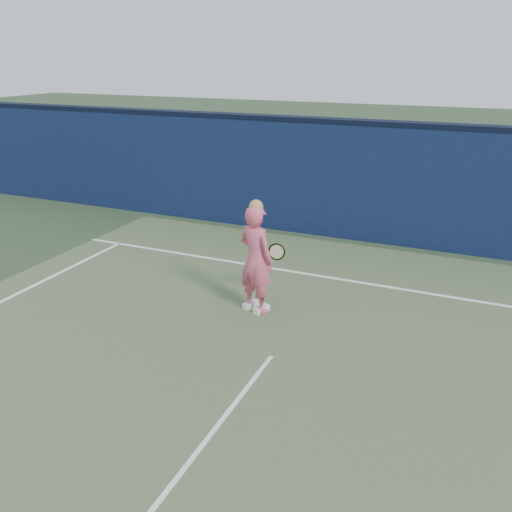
% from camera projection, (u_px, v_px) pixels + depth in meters
% --- Properties ---
extents(ground, '(80.00, 80.00, 0.00)m').
position_uv_depth(ground, '(241.00, 397.00, 6.58)').
color(ground, '#2A4128').
rests_on(ground, ground).
extents(backstop_wall, '(24.00, 0.40, 2.50)m').
position_uv_depth(backstop_wall, '(367.00, 184.00, 11.71)').
color(backstop_wall, black).
rests_on(backstop_wall, ground).
extents(wall_cap, '(24.00, 0.42, 0.10)m').
position_uv_depth(wall_cap, '(372.00, 123.00, 11.25)').
color(wall_cap, black).
rests_on(wall_cap, backstop_wall).
extents(player, '(0.75, 0.61, 1.84)m').
position_uv_depth(player, '(256.00, 259.00, 8.48)').
color(player, '#D5536E').
rests_on(player, ground).
extents(racket, '(0.54, 0.13, 0.29)m').
position_uv_depth(racket, '(275.00, 252.00, 8.81)').
color(racket, black).
rests_on(racket, ground).
extents(court_lines, '(11.00, 12.04, 0.01)m').
position_uv_depth(court_lines, '(229.00, 411.00, 6.29)').
color(court_lines, white).
rests_on(court_lines, court_surface).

